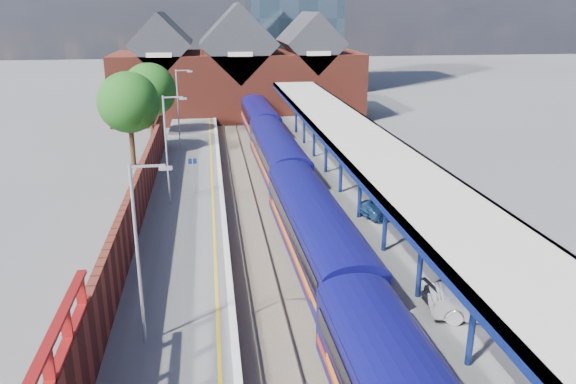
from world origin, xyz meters
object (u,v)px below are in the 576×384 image
at_px(parked_car_dark, 471,291).
at_px(train, 292,182).
at_px(lamp_post_d, 179,104).
at_px(platform_sign, 193,170).
at_px(parked_car_silver, 488,302).
at_px(lamp_post_c, 168,144).
at_px(lamp_post_b, 141,245).
at_px(parked_car_blue, 395,206).

bearing_deg(parked_car_dark, train, 13.26).
height_order(lamp_post_d, platform_sign, lamp_post_d).
height_order(parked_car_silver, parked_car_dark, parked_car_silver).
distance_m(lamp_post_c, parked_car_silver, 21.28).
bearing_deg(lamp_post_d, parked_car_dark, -66.64).
relative_size(lamp_post_d, parked_car_silver, 1.52).
distance_m(lamp_post_d, parked_car_dark, 33.84).
bearing_deg(lamp_post_d, platform_sign, -84.44).
bearing_deg(parked_car_dark, lamp_post_b, 87.83).
xyz_separation_m(platform_sign, parked_car_dark, (11.99, -16.91, -1.09)).
height_order(lamp_post_d, parked_car_silver, lamp_post_d).
distance_m(train, parked_car_blue, 7.09).
bearing_deg(parked_car_blue, platform_sign, 47.13).
height_order(parked_car_dark, parked_car_blue, parked_car_blue).
height_order(train, parked_car_silver, train).
xyz_separation_m(platform_sign, parked_car_silver, (12.09, -18.18, -0.93)).
xyz_separation_m(lamp_post_b, parked_car_dark, (13.35, 1.09, -3.40)).
bearing_deg(parked_car_silver, lamp_post_c, 54.52).
relative_size(lamp_post_b, parked_car_dark, 1.70).
bearing_deg(platform_sign, parked_car_blue, -26.01).
bearing_deg(lamp_post_d, parked_car_blue, -55.72).
bearing_deg(parked_car_dark, platform_sign, 28.51).
height_order(train, parked_car_blue, train).
xyz_separation_m(lamp_post_b, lamp_post_c, (0.00, 16.00, 0.00)).
height_order(platform_sign, parked_car_dark, platform_sign).
distance_m(lamp_post_b, parked_car_blue, 18.47).
bearing_deg(lamp_post_c, platform_sign, 55.74).
xyz_separation_m(train, lamp_post_b, (-7.86, -16.12, 2.87)).
xyz_separation_m(lamp_post_d, parked_car_silver, (13.45, -32.18, -3.23)).
relative_size(lamp_post_b, lamp_post_d, 1.00).
bearing_deg(lamp_post_c, parked_car_blue, -16.29).
relative_size(lamp_post_b, platform_sign, 2.80).
relative_size(lamp_post_d, parked_car_blue, 1.58).
relative_size(lamp_post_c, parked_car_silver, 1.52).
distance_m(parked_car_dark, parked_car_blue, 10.93).
xyz_separation_m(train, parked_car_blue, (5.76, -4.10, -0.50)).
bearing_deg(lamp_post_c, lamp_post_d, 90.00).
relative_size(train, parked_car_blue, 14.84).
height_order(train, platform_sign, platform_sign).
relative_size(train, parked_car_dark, 16.06).
bearing_deg(train, platform_sign, 163.85).
bearing_deg(train, parked_car_dark, -69.91).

